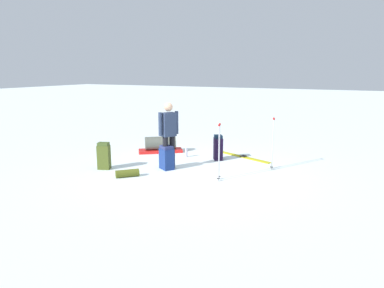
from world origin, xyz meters
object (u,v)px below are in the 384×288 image
Objects in this scene: skier_standing at (169,132)px; backpack_small_spare at (167,158)px; backpack_large_dark at (218,148)px; sleeping_mat_rolled at (127,173)px; gear_sled at (160,145)px; ski_pair_near at (243,157)px; thermos_bottle at (186,153)px; backpack_bright at (104,156)px; ski_poles_planted_near at (273,141)px; ski_poles_planted_far at (219,149)px.

skier_standing reaches higher than backpack_small_spare.
sleeping_mat_rolled is (2.49, -1.30, -0.26)m from backpack_large_dark.
backpack_small_spare is at bearing 36.09° from gear_sled.
ski_pair_near is 3.59m from sleeping_mat_rolled.
gear_sled is 1.02m from thermos_bottle.
sleeping_mat_rolled is (0.30, 0.95, -0.25)m from backpack_bright.
backpack_large_dark is at bearing 151.41° from skier_standing.
backpack_small_spare is 0.46× the size of gear_sled.
skier_standing is at bearing -28.59° from backpack_large_dark.
ski_poles_planted_near reaches higher than ski_pair_near.
skier_standing is 3.09× the size of sleeping_mat_rolled.
ski_pair_near is 2.49m from backpack_small_spare.
skier_standing is 2.45× the size of backpack_bright.
backpack_small_spare is at bearing 5.82° from thermos_bottle.
backpack_large_dark is (-1.42, 0.77, -0.61)m from skier_standing.
backpack_large_dark is at bearing -157.17° from ski_poles_planted_far.
ski_pair_near is at bearing 101.52° from gear_sled.
backpack_large_dark reaches higher than sleeping_mat_rolled.
ski_poles_planted_near is at bearing 115.67° from backpack_small_spare.
gear_sled is at bearing -100.80° from thermos_bottle.
backpack_small_spare is 1.63m from ski_poles_planted_far.
gear_sled is (-1.50, -1.17, -0.73)m from skier_standing.
skier_standing is at bearing 143.64° from backpack_small_spare.
ski_pair_near is 1.36× the size of gear_sled.
ski_poles_planted_far reaches higher than backpack_bright.
backpack_small_spare is 0.46× the size of ski_poles_planted_near.
backpack_bright reaches higher than backpack_small_spare.
ski_poles_planted_near reaches higher than sleeping_mat_rolled.
ski_poles_planted_near is at bearing 114.98° from skier_standing.
backpack_bright is 2.28m from gear_sled.
backpack_bright reaches higher than thermos_bottle.
backpack_large_dark is 1.94m from ski_poles_planted_far.
skier_standing is 2.41× the size of backpack_large_dark.
backpack_large_dark reaches higher than gear_sled.
ski_pair_near is 3.96m from backpack_bright.
backpack_large_dark reaches higher than ski_pair_near.
backpack_small_spare is (0.05, -0.04, -0.66)m from skier_standing.
sleeping_mat_rolled is (3.08, -1.86, 0.08)m from ski_pair_near.
backpack_large_dark is 1.02× the size of backpack_bright.
skier_standing is 2.04m from gear_sled.
ski_poles_planted_near is 2.64m from thermos_bottle.
gear_sled is 5.12× the size of thermos_bottle.
ski_pair_near is at bearing 146.53° from skier_standing.
ski_pair_near is 3.29× the size of sleeping_mat_rolled.
sleeping_mat_rolled is (2.18, -2.91, -0.65)m from ski_poles_planted_near.
ski_poles_planted_far is 2.26m from sleeping_mat_rolled.
sleeping_mat_rolled is (1.01, -0.49, -0.21)m from backpack_small_spare.
backpack_bright is at bearing -81.79° from ski_poles_planted_far.
skier_standing is at bearing 7.79° from thermos_bottle.
backpack_bright is at bearing -7.63° from gear_sled.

